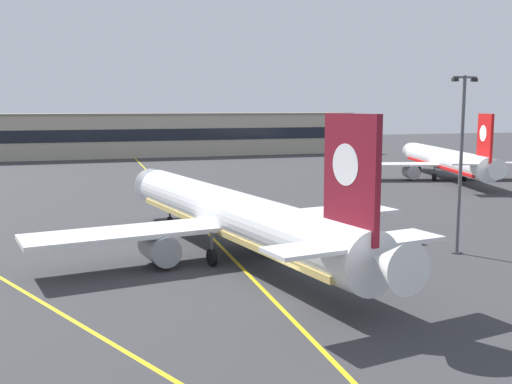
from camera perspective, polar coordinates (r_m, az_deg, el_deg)
name	(u,v)px	position (r m, az deg, el deg)	size (l,w,h in m)	color
ground_plane	(297,301)	(38.71, 3.88, -10.13)	(400.00, 400.00, 0.00)	#353538
taxiway_centreline	(193,218)	(66.64, -5.89, -2.44)	(0.30, 180.00, 0.01)	yellow
taxiway_lead_in_stripe	(62,314)	(37.99, -17.70, -10.85)	(0.30, 60.00, 0.01)	yellow
airliner_foreground	(232,216)	(48.83, -2.27, -2.22)	(32.35, 41.36, 11.65)	white
airliner_background	(446,161)	(105.37, 17.38, 2.83)	(30.47, 38.66, 11.06)	white
apron_lamp_post	(461,162)	(52.12, 18.64, 2.66)	(2.24, 0.90, 14.50)	#515156
terminal_building	(133,135)	(151.09, -11.45, 5.26)	(112.48, 12.40, 10.44)	#B2A893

